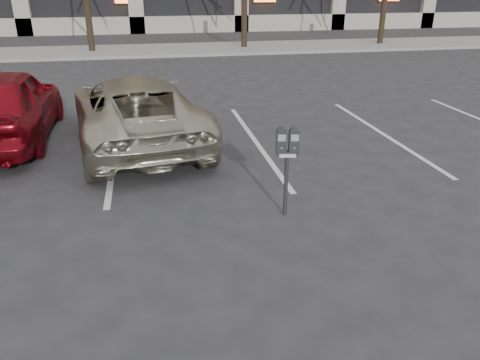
% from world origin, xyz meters
% --- Properties ---
extents(ground, '(140.00, 140.00, 0.00)m').
position_xyz_m(ground, '(0.00, 0.00, 0.00)').
color(ground, '#28282B').
rests_on(ground, ground).
extents(sidewalk, '(80.00, 4.00, 0.12)m').
position_xyz_m(sidewalk, '(0.00, 16.00, 0.06)').
color(sidewalk, gray).
rests_on(sidewalk, ground).
extents(stall_lines, '(16.90, 5.20, 0.00)m').
position_xyz_m(stall_lines, '(-1.40, 2.30, 0.01)').
color(stall_lines, silver).
rests_on(stall_lines, ground).
extents(parking_meter, '(0.34, 0.18, 1.25)m').
position_xyz_m(parking_meter, '(1.07, -0.93, 0.96)').
color(parking_meter, black).
rests_on(parking_meter, ground).
extents(suv_silver, '(2.91, 5.14, 1.36)m').
position_xyz_m(suv_silver, '(-0.94, 2.67, 0.68)').
color(suv_silver, '#BBB89F').
rests_on(suv_silver, ground).
extents(car_red, '(1.84, 4.42, 1.50)m').
position_xyz_m(car_red, '(-3.54, 3.35, 0.75)').
color(car_red, maroon).
rests_on(car_red, ground).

